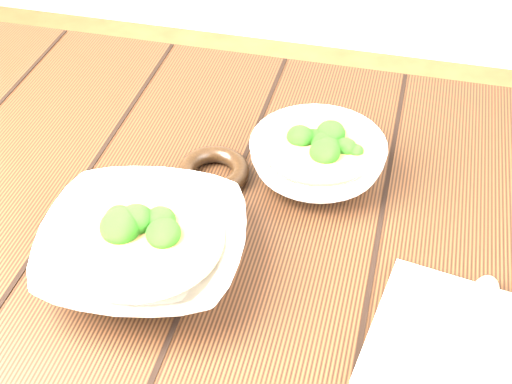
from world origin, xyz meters
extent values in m
cube|color=black|center=(0.00, 0.00, 0.73)|extent=(1.20, 0.80, 0.04)
cube|color=black|center=(-0.54, 0.34, 0.35)|extent=(0.07, 0.07, 0.71)
imported|color=white|center=(-0.08, -0.10, 0.78)|extent=(0.27, 0.27, 0.06)
cylinder|color=olive|center=(-0.08, -0.10, 0.80)|extent=(0.19, 0.19, 0.00)
ellipsoid|color=#337B1B|center=(-0.06, -0.09, 0.80)|extent=(0.04, 0.04, 0.03)
ellipsoid|color=#337B1B|center=(-0.08, -0.06, 0.80)|extent=(0.04, 0.04, 0.03)
ellipsoid|color=#337B1B|center=(-0.13, -0.08, 0.80)|extent=(0.04, 0.04, 0.03)
ellipsoid|color=#337B1B|center=(-0.10, -0.12, 0.80)|extent=(0.04, 0.04, 0.03)
ellipsoid|color=#337B1B|center=(-0.06, -0.14, 0.80)|extent=(0.04, 0.04, 0.03)
imported|color=white|center=(0.08, 0.11, 0.78)|extent=(0.22, 0.22, 0.06)
cylinder|color=olive|center=(0.08, 0.11, 0.80)|extent=(0.14, 0.14, 0.00)
ellipsoid|color=#337B1B|center=(0.10, 0.12, 0.80)|extent=(0.03, 0.03, 0.03)
ellipsoid|color=#337B1B|center=(0.10, 0.14, 0.80)|extent=(0.03, 0.03, 0.03)
ellipsoid|color=#337B1B|center=(0.08, 0.15, 0.80)|extent=(0.03, 0.03, 0.03)
ellipsoid|color=#337B1B|center=(0.07, 0.13, 0.80)|extent=(0.03, 0.03, 0.03)
ellipsoid|color=#337B1B|center=(0.05, 0.11, 0.80)|extent=(0.03, 0.03, 0.03)
ellipsoid|color=#337B1B|center=(0.05, 0.08, 0.80)|extent=(0.03, 0.03, 0.03)
ellipsoid|color=#337B1B|center=(0.08, 0.09, 0.80)|extent=(0.03, 0.03, 0.03)
ellipsoid|color=#337B1B|center=(0.10, 0.08, 0.80)|extent=(0.03, 0.03, 0.03)
ellipsoid|color=#337B1B|center=(0.13, 0.09, 0.80)|extent=(0.03, 0.03, 0.03)
torus|color=black|center=(-0.05, 0.07, 0.76)|extent=(0.11, 0.11, 0.02)
cube|color=beige|center=(0.30, -0.14, 0.76)|extent=(0.25, 0.22, 0.01)
cylinder|color=#B7B4A1|center=(0.29, -0.14, 0.77)|extent=(0.04, 0.14, 0.01)
ellipsoid|color=#B7B4A1|center=(0.31, -0.06, 0.77)|extent=(0.04, 0.06, 0.01)
cylinder|color=#B7B4A1|center=(0.33, -0.13, 0.77)|extent=(0.06, 0.13, 0.01)
camera|label=1|loc=(0.18, -0.63, 1.38)|focal=50.00mm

